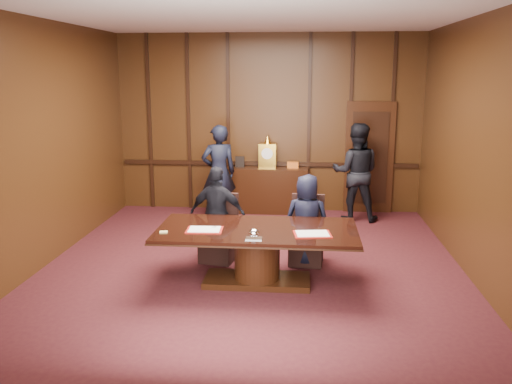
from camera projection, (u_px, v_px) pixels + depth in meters
room at (257, 148)px, 7.47m from camera, size 7.00×7.04×3.50m
sideboard at (267, 188)px, 10.78m from camera, size 1.60×0.45×1.54m
conference_table at (257, 247)px, 7.11m from camera, size 2.62×1.32×0.76m
folder_left at (205, 230)px, 6.97m from camera, size 0.48×0.35×0.02m
folder_right at (312, 234)px, 6.79m from camera, size 0.50×0.39×0.02m
inkstand at (254, 235)px, 6.61m from camera, size 0.20×0.14×0.12m
notepad at (164, 232)px, 6.88m from camera, size 0.11×0.09×0.01m
chair_left at (219, 241)px, 8.07m from camera, size 0.57×0.57×0.99m
chair_right at (306, 243)px, 7.96m from camera, size 0.52×0.52×0.99m
signatory_left at (218, 215)px, 7.90m from camera, size 0.88×0.46×1.43m
signatory_right at (307, 220)px, 7.80m from camera, size 0.70×0.50×1.34m
witness_left at (219, 172)px, 10.21m from camera, size 0.77×0.64×1.80m
witness_right at (356, 172)px, 10.12m from camera, size 0.95×0.77×1.84m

